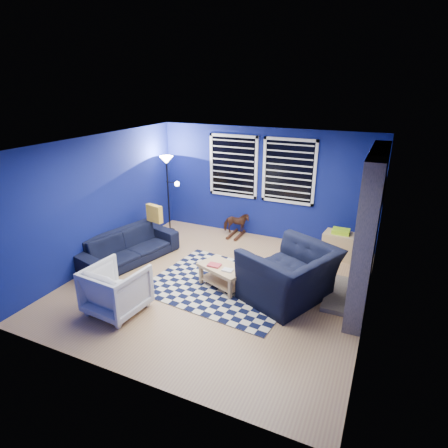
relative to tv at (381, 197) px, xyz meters
name	(u,v)px	position (x,y,z in m)	size (l,w,h in m)	color
floor	(217,284)	(-2.45, -2.00, -1.40)	(5.00, 5.00, 0.00)	tan
ceiling	(216,144)	(-2.45, -2.00, 1.10)	(5.00, 5.00, 0.00)	white
wall_back	(264,184)	(-2.45, 0.50, -0.15)	(5.00, 5.00, 0.00)	navy
wall_left	(100,201)	(-4.95, -2.00, -0.15)	(5.00, 5.00, 0.00)	navy
wall_right	(375,244)	(0.05, -2.00, -0.15)	(5.00, 5.00, 0.00)	navy
fireplace	(367,234)	(-0.09, -1.50, -0.20)	(0.65, 2.00, 2.50)	gray
window_left	(233,166)	(-3.20, 0.46, 0.20)	(1.17, 0.06, 1.42)	black
window_right	(289,171)	(-1.90, 0.46, 0.20)	(1.17, 0.06, 1.42)	black
tv	(381,197)	(0.00, 0.00, 0.00)	(0.07, 1.00, 0.58)	black
rug	(224,285)	(-2.32, -1.98, -1.39)	(2.50, 2.00, 0.02)	black
sofa	(128,247)	(-4.48, -1.90, -1.10)	(0.82, 2.09, 0.61)	black
armchair_big	(289,275)	(-1.16, -1.94, -0.95)	(1.22, 1.39, 0.90)	black
armchair_bent	(116,289)	(-3.52, -3.39, -1.01)	(0.82, 0.85, 0.77)	gray
rocking_horse	(236,223)	(-3.00, 0.22, -1.08)	(0.60, 0.27, 0.50)	#482E17
coffee_table	(223,272)	(-2.31, -2.04, -1.10)	(0.97, 0.76, 0.43)	tan
cabinet	(339,245)	(-0.64, 0.05, -1.13)	(0.67, 0.48, 0.62)	tan
floor_lamp	(168,171)	(-4.58, -0.15, 0.09)	(0.50, 0.31, 1.82)	black
throw_pillow	(154,214)	(-4.33, -1.12, -0.61)	(0.39, 0.12, 0.37)	gold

